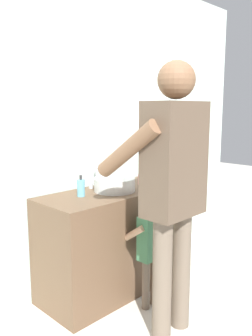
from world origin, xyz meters
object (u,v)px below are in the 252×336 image
object	(u,v)px
child_toddler	(150,244)
adult_parent	(172,177)
toothbrush_cup	(142,179)
soap_bottle	(81,188)

from	to	relation	value
child_toddler	adult_parent	xyz separation A→B (m)	(-0.14, -0.30, 0.58)
toothbrush_cup	adult_parent	bearing A→B (deg)	-124.71
toothbrush_cup	child_toddler	distance (m)	0.65
toothbrush_cup	soap_bottle	world-z (taller)	toothbrush_cup
child_toddler	adult_parent	size ratio (longest dim) A/B	0.47
toothbrush_cup	soap_bottle	xyz separation A→B (m)	(-0.64, 0.05, 0.01)
toothbrush_cup	child_toddler	world-z (taller)	toothbrush_cup
soap_bottle	adult_parent	distance (m)	0.78
soap_bottle	child_toddler	distance (m)	0.67
child_toddler	toothbrush_cup	bearing A→B (deg)	48.98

